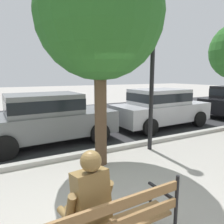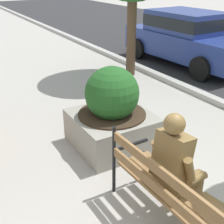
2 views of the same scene
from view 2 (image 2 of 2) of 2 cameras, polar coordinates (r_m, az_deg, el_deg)
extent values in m
cube|color=olive|center=(3.32, 10.18, -16.19)|extent=(1.70, 0.15, 0.04)
cube|color=olive|center=(3.42, 12.53, -15.01)|extent=(1.70, 0.15, 0.04)
cube|color=olive|center=(3.52, 14.73, -13.88)|extent=(1.70, 0.15, 0.04)
cube|color=olive|center=(3.16, 9.15, -14.49)|extent=(1.70, 0.08, 0.11)
cube|color=olive|center=(3.03, 9.44, -11.28)|extent=(1.70, 0.08, 0.11)
cylinder|color=black|center=(4.18, 5.92, -10.03)|extent=(0.04, 0.04, 0.45)
cylinder|color=black|center=(3.81, 0.37, -9.14)|extent=(0.04, 0.04, 0.95)
cube|color=black|center=(3.86, 3.80, -6.16)|extent=(0.05, 0.48, 0.03)
cube|color=olive|center=(3.46, 11.91, -12.05)|extent=(0.38, 0.36, 0.16)
cube|color=olive|center=(3.21, 11.23, -8.20)|extent=(0.40, 0.34, 0.55)
sphere|color=olive|center=(3.02, 11.70, -2.22)|extent=(0.22, 0.22, 0.22)
cylinder|color=olive|center=(3.37, 8.59, -7.24)|extent=(0.11, 0.19, 0.29)
cylinder|color=olive|center=(3.56, 9.88, -8.71)|extent=(0.12, 0.27, 0.10)
cylinder|color=olive|center=(3.15, 14.43, -10.48)|extent=(0.11, 0.19, 0.29)
cylinder|color=olive|center=(3.34, 15.78, -11.99)|extent=(0.12, 0.27, 0.10)
cylinder|color=olive|center=(3.62, 12.24, -11.02)|extent=(0.18, 0.38, 0.14)
cylinder|color=olive|center=(3.90, 13.65, -13.20)|extent=(0.11, 0.11, 0.50)
cube|color=olive|center=(4.07, 13.89, -15.23)|extent=(0.14, 0.25, 0.07)
cylinder|color=olive|center=(3.53, 14.49, -12.29)|extent=(0.18, 0.38, 0.14)
cylinder|color=olive|center=(3.82, 15.79, -14.40)|extent=(0.11, 0.11, 0.50)
cube|color=olive|center=(3.99, 15.96, -16.42)|extent=(0.14, 0.25, 0.07)
cube|color=olive|center=(3.94, 17.96, -16.53)|extent=(0.30, 0.22, 0.16)
cube|color=gray|center=(4.91, 0.00, -3.41)|extent=(1.19, 1.19, 0.55)
cylinder|color=#38281C|center=(4.78, 0.00, -0.33)|extent=(1.07, 1.07, 0.03)
sphere|color=#235B23|center=(4.64, 0.00, 3.51)|extent=(0.84, 0.84, 0.84)
cylinder|color=brown|center=(8.23, 3.67, 14.54)|extent=(0.25, 0.25, 2.24)
cube|color=navy|center=(9.63, 14.09, 12.31)|extent=(4.18, 1.89, 0.70)
cube|color=navy|center=(9.62, 13.85, 16.27)|extent=(2.20, 1.66, 0.60)
cube|color=black|center=(9.62, 13.85, 16.27)|extent=(2.21, 1.68, 0.33)
cylinder|color=black|center=(8.23, 16.42, 7.83)|extent=(0.65, 0.25, 0.64)
cylinder|color=black|center=(11.20, 12.04, 12.70)|extent=(0.65, 0.25, 0.64)
cylinder|color=black|center=(10.10, 4.95, 11.82)|extent=(0.65, 0.25, 0.64)
camera|label=1|loc=(2.75, -30.31, 11.08)|focal=33.53mm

